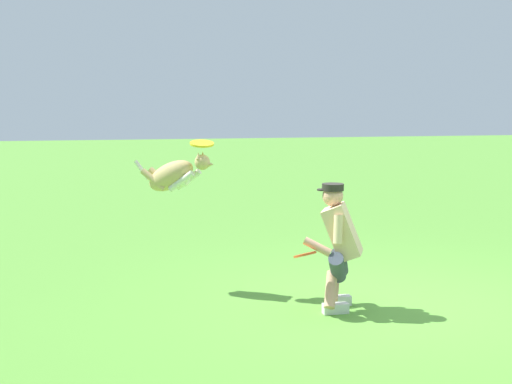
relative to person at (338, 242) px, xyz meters
The scene contains 5 objects.
ground_plane 0.93m from the person, behind, with size 60.00×60.00×0.00m, color #559335.
person is the anchor object (origin of this frame).
dog 2.00m from the person, 35.88° to the right, with size 0.87×0.62×0.53m.
frisbee_flying 1.86m from the person, 38.13° to the right, with size 0.26×0.26×0.02m, color yellow.
frisbee_held 0.40m from the person, 13.94° to the left, with size 0.23×0.23×0.02m, color #E24F22.
Camera 1 is at (2.83, 6.61, 2.15)m, focal length 49.40 mm.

